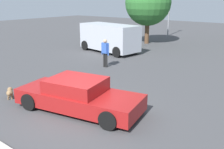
# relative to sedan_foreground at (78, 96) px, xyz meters

# --- Properties ---
(ground_plane) EXTENTS (80.00, 80.00, 0.00)m
(ground_plane) POSITION_rel_sedan_foreground_xyz_m (0.07, -0.11, -0.56)
(ground_plane) COLOR #424244
(sedan_foreground) EXTENTS (4.94, 2.60, 1.20)m
(sedan_foreground) POSITION_rel_sedan_foreground_xyz_m (0.00, 0.00, 0.00)
(sedan_foreground) COLOR maroon
(sedan_foreground) RESTS_ON ground_plane
(dog) EXTENTS (0.55, 0.46, 0.42)m
(dog) POSITION_rel_sedan_foreground_xyz_m (-3.08, -0.92, -0.31)
(dog) COLOR olive
(dog) RESTS_ON ground_plane
(van_white) EXTENTS (5.13, 2.81, 2.11)m
(van_white) POSITION_rel_sedan_foreground_xyz_m (-5.76, 9.16, 0.58)
(van_white) COLOR #B2B7C1
(van_white) RESTS_ON ground_plane
(pedestrian) EXTENTS (0.57, 0.25, 1.70)m
(pedestrian) POSITION_rel_sedan_foreground_xyz_m (-3.10, 5.39, 0.45)
(pedestrian) COLOR black
(pedestrian) RESTS_ON ground_plane
(parking_curb) EXTENTS (9.32, 0.20, 0.12)m
(parking_curb) POSITION_rel_sedan_foreground_xyz_m (0.07, -3.15, -0.50)
(parking_curb) COLOR #B7B2A8
(parking_curb) RESTS_ON ground_plane
(tree_back_center) EXTENTS (4.09, 4.09, 5.70)m
(tree_back_center) POSITION_rel_sedan_foreground_xyz_m (-5.42, 14.33, 3.08)
(tree_back_center) COLOR brown
(tree_back_center) RESTS_ON ground_plane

